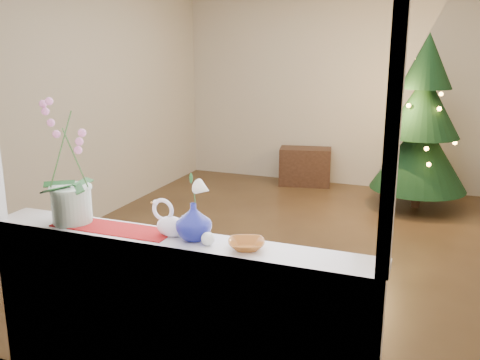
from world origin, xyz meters
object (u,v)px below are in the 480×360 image
object	(u,v)px
orchid_pot	(68,162)
swan	(171,219)
paperweight	(208,239)
amber_dish	(246,245)
side_table	(305,167)
xmas_tree	(422,123)
blue_vase	(194,219)

from	to	relation	value
orchid_pot	swan	distance (m)	0.67
paperweight	swan	bearing A→B (deg)	167.44
amber_dish	side_table	size ratio (longest dim) A/B	0.23
paperweight	side_table	distance (m)	4.76
amber_dish	side_table	distance (m)	4.76
swan	xmas_tree	size ratio (longest dim) A/B	0.11
blue_vase	orchid_pot	bearing A→B (deg)	-179.12
swan	blue_vase	world-z (taller)	blue_vase
blue_vase	xmas_tree	bearing A→B (deg)	77.48
side_table	swan	bearing A→B (deg)	-95.98
orchid_pot	blue_vase	xyz separation A→B (m)	(0.76, 0.01, -0.24)
paperweight	amber_dish	bearing A→B (deg)	7.28
xmas_tree	side_table	size ratio (longest dim) A/B	2.94
blue_vase	side_table	distance (m)	4.71
blue_vase	side_table	world-z (taller)	blue_vase
side_table	xmas_tree	bearing A→B (deg)	-30.37
swan	xmas_tree	distance (m)	4.22
swan	xmas_tree	xyz separation A→B (m)	(1.04, 4.09, -0.01)
swan	amber_dish	world-z (taller)	swan
orchid_pot	amber_dish	distance (m)	1.11
amber_dish	xmas_tree	world-z (taller)	xmas_tree
blue_vase	xmas_tree	distance (m)	4.20
xmas_tree	paperweight	bearing A→B (deg)	-101.01
swan	paperweight	bearing A→B (deg)	-28.56
paperweight	amber_dish	xyz separation A→B (m)	(0.20, 0.03, -0.02)
orchid_pot	paperweight	world-z (taller)	orchid_pot
amber_dish	paperweight	bearing A→B (deg)	-172.72
paperweight	side_table	world-z (taller)	paperweight
blue_vase	swan	bearing A→B (deg)	178.75
blue_vase	side_table	bearing A→B (deg)	97.22
blue_vase	amber_dish	xyz separation A→B (m)	(0.30, -0.02, -0.09)
swan	paperweight	distance (m)	0.25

